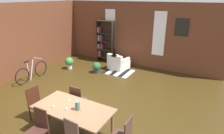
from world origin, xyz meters
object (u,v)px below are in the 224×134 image
object	(u,v)px
armchair_white	(118,63)
vase_on_table	(78,105)
dining_chair_far_left	(78,99)
dining_chair_head_left	(36,103)
bicycle_second	(32,72)
potted_plant_by_shelf	(97,67)
bookshelf_tall	(104,41)
dining_table	(73,111)
potted_plant_corner	(69,62)
dining_chair_near_left	(39,128)

from	to	relation	value
armchair_white	vase_on_table	bearing A→B (deg)	-74.41
dining_chair_far_left	dining_chair_head_left	world-z (taller)	same
armchair_white	bicycle_second	xyz separation A→B (m)	(-2.56, -2.80, 0.06)
dining_chair_head_left	bicycle_second	size ratio (longest dim) A/B	0.58
dining_chair_far_left	bicycle_second	xyz separation A→B (m)	(-3.26, 1.04, -0.18)
bicycle_second	dining_chair_head_left	bearing A→B (deg)	-36.51
armchair_white	potted_plant_by_shelf	bearing A→B (deg)	-125.92
bookshelf_tall	dining_table	bearing A→B (deg)	-66.35
dining_chair_far_left	potted_plant_corner	bearing A→B (deg)	134.99
potted_plant_corner	potted_plant_by_shelf	bearing A→B (deg)	9.29
bicycle_second	dining_chair_near_left	bearing A→B (deg)	-36.97
dining_chair_head_left	bicycle_second	bearing A→B (deg)	143.49
bookshelf_tall	potted_plant_by_shelf	bearing A→B (deg)	-71.44
vase_on_table	potted_plant_corner	distance (m)	4.80
vase_on_table	potted_plant_corner	xyz separation A→B (m)	(-3.30, 3.43, -0.56)
dining_chair_near_left	armchair_white	bearing A→B (deg)	97.50
dining_chair_far_left	bicycle_second	bearing A→B (deg)	162.22
armchair_white	potted_plant_corner	xyz separation A→B (m)	(-2.03, -1.11, 0.04)
dining_chair_far_left	bicycle_second	size ratio (longest dim) A/B	0.58
bookshelf_tall	potted_plant_by_shelf	size ratio (longest dim) A/B	4.38
dining_table	bicycle_second	world-z (taller)	bicycle_second
dining_chair_near_left	bicycle_second	xyz separation A→B (m)	(-3.25, 2.45, -0.18)
potted_plant_by_shelf	armchair_white	bearing A→B (deg)	54.08
bookshelf_tall	potted_plant_corner	distance (m)	2.14
dining_table	vase_on_table	distance (m)	0.24
armchair_white	potted_plant_corner	bearing A→B (deg)	-151.34
bicycle_second	potted_plant_by_shelf	distance (m)	2.71
bookshelf_tall	armchair_white	xyz separation A→B (m)	(1.18, -0.71, -0.78)
armchair_white	potted_plant_by_shelf	distance (m)	1.09
dining_table	dining_chair_near_left	distance (m)	0.84
vase_on_table	armchair_white	distance (m)	4.76
dining_table	potted_plant_by_shelf	size ratio (longest dim) A/B	3.98
vase_on_table	armchair_white	world-z (taller)	vase_on_table
dining_table	dining_chair_head_left	world-z (taller)	dining_chair_head_left
dining_table	potted_plant_corner	xyz separation A→B (m)	(-3.16, 3.43, -0.36)
vase_on_table	bicycle_second	bearing A→B (deg)	155.49
dining_chair_near_left	dining_chair_head_left	bearing A→B (deg)	141.85
bookshelf_tall	potted_plant_corner	bearing A→B (deg)	-115.21
potted_plant_by_shelf	potted_plant_corner	bearing A→B (deg)	-170.71
potted_plant_corner	dining_chair_near_left	bearing A→B (deg)	-56.62
bookshelf_tall	potted_plant_by_shelf	xyz separation A→B (m)	(0.54, -1.59, -0.80)
dining_table	vase_on_table	bearing A→B (deg)	0.00
bicycle_second	potted_plant_corner	distance (m)	1.77
dining_chair_head_left	bookshelf_tall	distance (m)	5.36
dining_chair_far_left	dining_chair_head_left	bearing A→B (deg)	-142.56
dining_table	bicycle_second	size ratio (longest dim) A/B	1.18
bicycle_second	potted_plant_corner	xyz separation A→B (m)	(0.53, 1.69, -0.01)
dining_chair_far_left	dining_chair_near_left	world-z (taller)	same
dining_table	vase_on_table	xyz separation A→B (m)	(0.14, 0.00, 0.19)
armchair_white	bicycle_second	bearing A→B (deg)	-132.44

